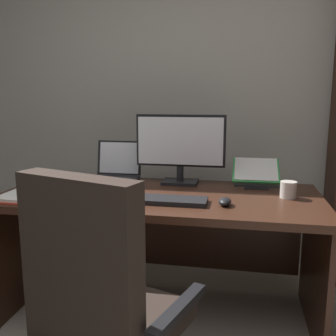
% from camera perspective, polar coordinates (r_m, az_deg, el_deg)
% --- Properties ---
extents(wall_back, '(5.37, 0.12, 2.72)m').
position_cam_1_polar(wall_back, '(3.02, 3.76, 12.10)').
color(wall_back, '#B2ADA3').
rests_on(wall_back, ground).
extents(desk, '(1.80, 0.80, 0.74)m').
position_cam_1_polar(desk, '(2.30, -0.83, -8.00)').
color(desk, '#381E14').
rests_on(desk, ground).
extents(office_chair, '(0.70, 0.62, 1.02)m').
position_cam_1_polar(office_chair, '(1.61, -9.61, -21.44)').
color(office_chair, black).
rests_on(office_chair, ground).
extents(monitor, '(0.56, 0.16, 0.43)m').
position_cam_1_polar(monitor, '(2.38, 1.85, 2.97)').
color(monitor, black).
rests_on(monitor, desk).
extents(laptop, '(0.30, 0.29, 0.25)m').
position_cam_1_polar(laptop, '(2.52, -7.90, -0.68)').
color(laptop, black).
rests_on(laptop, desk).
extents(keyboard, '(0.42, 0.15, 0.02)m').
position_cam_1_polar(keyboard, '(1.99, -0.21, -4.81)').
color(keyboard, black).
rests_on(keyboard, desk).
extents(computer_mouse, '(0.06, 0.10, 0.04)m').
position_cam_1_polar(computer_mouse, '(1.96, 8.47, -4.97)').
color(computer_mouse, black).
rests_on(computer_mouse, desk).
extents(reading_stand_with_book, '(0.29, 0.28, 0.15)m').
position_cam_1_polar(reading_stand_with_book, '(2.45, 12.95, -0.67)').
color(reading_stand_with_book, black).
rests_on(reading_stand_with_book, desk).
extents(open_binder, '(0.50, 0.30, 0.02)m').
position_cam_1_polar(open_binder, '(2.16, -17.62, -4.08)').
color(open_binder, '#DB422D').
rests_on(open_binder, desk).
extents(notepad, '(0.17, 0.22, 0.01)m').
position_cam_1_polar(notepad, '(2.22, -8.84, -3.54)').
color(notepad, white).
rests_on(notepad, desk).
extents(pen, '(0.14, 0.02, 0.01)m').
position_cam_1_polar(pen, '(2.21, -8.36, -3.34)').
color(pen, black).
rests_on(pen, notepad).
extents(coffee_mug, '(0.09, 0.09, 0.09)m').
position_cam_1_polar(coffee_mug, '(2.17, 17.49, -3.09)').
color(coffee_mug, silver).
rests_on(coffee_mug, desk).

